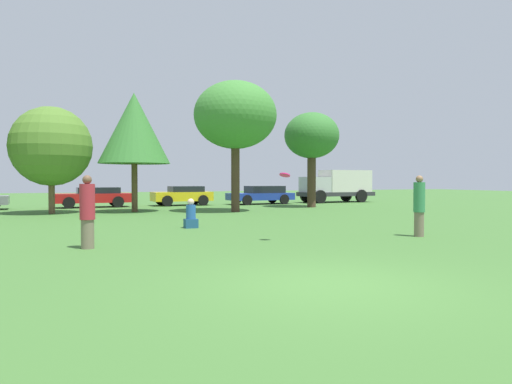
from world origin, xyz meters
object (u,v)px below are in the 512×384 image
frisbee (285,175)px  tree_2 (134,128)px  tree_1 (51,146)px  delivery_truck_silver (337,185)px  parked_car_yellow (183,195)px  parked_car_blue (262,194)px  tree_4 (312,137)px  tree_3 (235,116)px  bystander_sitting (191,216)px  person_thrower (87,212)px  person_catcher (419,206)px  parked_car_red (94,196)px

frisbee → tree_2: tree_2 is taller
tree_1 → delivery_truck_silver: (19.62, 4.74, -2.00)m
parked_car_yellow → frisbee: bearing=82.2°
parked_car_blue → delivery_truck_silver: delivery_truck_silver is taller
tree_4 → tree_3: bearing=-160.0°
tree_3 → delivery_truck_silver: (10.74, 7.02, -3.71)m
tree_2 → tree_4: bearing=0.4°
tree_2 → parked_car_blue: tree_2 is taller
parked_car_yellow → delivery_truck_silver: delivery_truck_silver is taller
parked_car_blue → bystander_sitting: bearing=55.7°
person_thrower → parked_car_yellow: size_ratio=0.46×
parked_car_blue → delivery_truck_silver: 6.39m
person_thrower → tree_4: tree_4 is taller
tree_4 → parked_car_blue: tree_4 is taller
person_thrower → person_catcher: person_catcher is taller
frisbee → parked_car_blue: bearing=68.5°
person_thrower → parked_car_yellow: 19.41m
tree_4 → person_catcher: bearing=-107.3°
person_catcher → bystander_sitting: bearing=-34.4°
parked_car_red → tree_3: bearing=130.4°
person_catcher → parked_car_red: (-7.90, 19.30, -0.25)m
tree_4 → delivery_truck_silver: tree_4 is taller
bystander_sitting → parked_car_yellow: 14.75m
parked_car_red → person_thrower: bearing=83.8°
bystander_sitting → tree_1: 10.91m
frisbee → tree_2: size_ratio=0.05×
person_catcher → tree_1: 17.83m
frisbee → bystander_sitting: bearing=107.4°
frisbee → tree_1: tree_1 is taller
person_thrower → parked_car_yellow: (6.77, 18.19, -0.21)m
frisbee → person_thrower: bearing=172.0°
parked_car_yellow → tree_1: bearing=30.0°
person_catcher → bystander_sitting: 7.49m
parked_car_blue → tree_2: bearing=24.6°
tree_4 → person_thrower: bearing=-136.1°
tree_4 → parked_car_red: tree_4 is taller
parked_car_red → parked_car_yellow: (5.54, 0.08, 0.02)m
frisbee → parked_car_red: size_ratio=0.07×
tree_2 → tree_1: bearing=176.0°
parked_car_red → tree_4: bearing=155.4°
tree_3 → delivery_truck_silver: tree_3 is taller
frisbee → parked_car_red: bearing=101.3°
person_catcher → parked_car_blue: size_ratio=0.39×
frisbee → person_catcher: bearing=-6.7°
person_thrower → frisbee: size_ratio=5.82×
parked_car_red → parked_car_yellow: bearing=178.5°
tree_3 → tree_4: size_ratio=1.18×
tree_4 → parked_car_red: 13.83m
person_catcher → parked_car_blue: 19.13m
bystander_sitting → tree_1: bearing=116.0°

